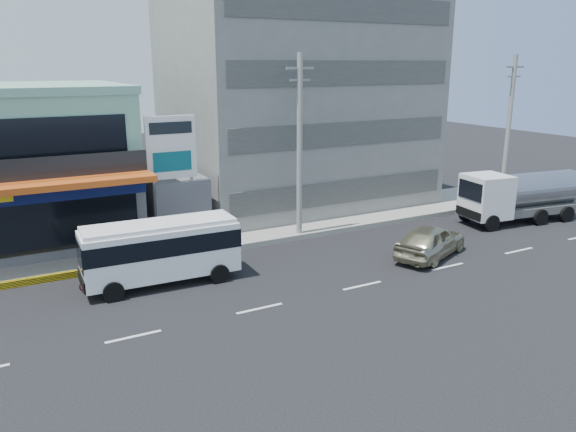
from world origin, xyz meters
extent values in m
plane|color=black|center=(0.00, 0.00, 0.00)|extent=(120.00, 120.00, 0.00)
cube|color=gray|center=(5.00, 9.50, 0.15)|extent=(70.00, 5.00, 0.30)
cube|color=#4D4C51|center=(-8.00, 14.00, 2.00)|extent=(12.00, 10.00, 4.00)
cube|color=#80B598|center=(-8.00, 14.00, 6.00)|extent=(12.00, 10.00, 4.00)
cube|color=#BA4B15|center=(-8.00, 8.20, 4.15)|extent=(12.40, 1.80, 0.30)
cube|color=#0B144D|center=(-8.00, 8.95, 3.60)|extent=(12.00, 0.12, 0.80)
cube|color=black|center=(-8.00, 8.98, 2.10)|extent=(11.00, 0.06, 2.60)
cube|color=gray|center=(10.00, 15.00, 7.00)|extent=(16.00, 12.00, 14.00)
cube|color=#4D4C51|center=(0.00, 12.00, 1.75)|extent=(3.00, 6.00, 3.50)
cylinder|color=slate|center=(0.00, 11.00, 3.58)|extent=(1.50, 1.50, 0.15)
cylinder|color=gray|center=(-1.50, 9.20, 3.25)|extent=(0.16, 0.16, 6.50)
cylinder|color=gray|center=(0.50, 9.20, 3.25)|extent=(0.16, 0.16, 6.50)
cube|color=white|center=(-0.50, 9.20, 5.30)|extent=(2.60, 0.18, 3.20)
cylinder|color=#999993|center=(6.00, 7.40, 5.00)|extent=(0.30, 0.30, 10.00)
cube|color=#999993|center=(6.00, 7.40, 9.20)|extent=(1.60, 0.12, 0.12)
cube|color=#999993|center=(6.00, 7.40, 8.60)|extent=(1.20, 0.10, 0.10)
cylinder|color=#999993|center=(22.00, 7.40, 5.00)|extent=(0.30, 0.30, 10.00)
cube|color=#999993|center=(22.00, 7.40, 9.20)|extent=(1.60, 0.12, 0.12)
cube|color=#999993|center=(22.00, 7.40, 8.60)|extent=(1.20, 0.10, 0.10)
cube|color=white|center=(-2.63, 4.44, 1.52)|extent=(6.74, 2.32, 2.19)
cube|color=black|center=(-2.63, 4.44, 1.95)|extent=(6.79, 2.37, 0.81)
cube|color=white|center=(-2.63, 4.44, 2.72)|extent=(6.54, 2.12, 0.19)
cylinder|color=black|center=(-4.95, 3.47, 0.43)|extent=(0.87, 0.30, 0.86)
cylinder|color=black|center=(-4.88, 5.56, 0.43)|extent=(0.87, 0.30, 0.86)
cylinder|color=black|center=(-0.38, 3.31, 0.43)|extent=(0.87, 0.30, 0.86)
cylinder|color=black|center=(-0.31, 5.41, 0.43)|extent=(0.87, 0.30, 0.86)
imported|color=#B9B38D|center=(10.26, 1.53, 0.84)|extent=(5.31, 3.72, 1.68)
cube|color=white|center=(16.99, 4.27, 1.81)|extent=(2.64, 2.64, 2.55)
cube|color=#595956|center=(19.71, 3.91, 0.78)|extent=(8.06, 3.18, 0.49)
cylinder|color=gray|center=(20.68, 3.78, 1.96)|extent=(5.71, 2.77, 2.06)
cylinder|color=black|center=(16.45, 3.21, 0.49)|extent=(1.01, 0.42, 0.98)
cylinder|color=black|center=(16.75, 5.44, 0.49)|extent=(1.01, 0.42, 0.98)
cylinder|color=black|center=(20.05, 2.72, 0.49)|extent=(1.01, 0.42, 0.98)
cylinder|color=black|center=(20.35, 4.96, 0.49)|extent=(1.01, 0.42, 0.98)
cylinder|color=black|center=(22.09, 2.45, 0.49)|extent=(1.01, 0.42, 0.98)
cylinder|color=black|center=(22.39, 4.69, 0.49)|extent=(1.01, 0.42, 0.98)
imported|color=#52100B|center=(-5.26, 5.21, 0.44)|extent=(1.75, 0.90, 0.88)
imported|color=#66594C|center=(-5.26, 5.21, 1.34)|extent=(0.49, 0.65, 1.60)
camera|label=1|loc=(-8.80, -18.64, 9.46)|focal=35.00mm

